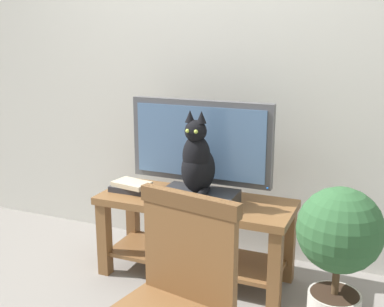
# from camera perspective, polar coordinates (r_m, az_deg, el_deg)

# --- Properties ---
(back_wall) EXTENTS (7.00, 0.12, 2.80)m
(back_wall) POSITION_cam_1_polar(r_m,az_deg,el_deg) (3.19, 3.92, 12.85)
(back_wall) COLOR beige
(back_wall) RESTS_ON ground
(tv_stand) EXTENTS (1.17, 0.46, 0.51)m
(tv_stand) POSITION_cam_1_polar(r_m,az_deg,el_deg) (2.92, 0.39, -8.36)
(tv_stand) COLOR brown
(tv_stand) RESTS_ON ground
(tv) EXTENTS (0.88, 0.20, 0.58)m
(tv) POSITION_cam_1_polar(r_m,az_deg,el_deg) (2.85, 1.03, 0.88)
(tv) COLOR #4C4C51
(tv) RESTS_ON tv_stand
(media_box) EXTENTS (0.43, 0.28, 0.08)m
(media_box) POSITION_cam_1_polar(r_m,az_deg,el_deg) (2.75, 0.73, -5.38)
(media_box) COLOR #2D2D30
(media_box) RESTS_ON tv_stand
(cat) EXTENTS (0.19, 0.28, 0.48)m
(cat) POSITION_cam_1_polar(r_m,az_deg,el_deg) (2.67, 0.66, -0.95)
(cat) COLOR black
(cat) RESTS_ON media_box
(wooden_chair) EXTENTS (0.50, 0.50, 0.89)m
(wooden_chair) POSITION_cam_1_polar(r_m,az_deg,el_deg) (1.86, -2.35, -16.74)
(wooden_chair) COLOR brown
(wooden_chair) RESTS_ON ground
(book_stack) EXTENTS (0.26, 0.18, 0.06)m
(book_stack) POSITION_cam_1_polar(r_m,az_deg,el_deg) (3.01, -7.38, -3.91)
(book_stack) COLOR #2D2D33
(book_stack) RESTS_ON tv_stand
(potted_plant) EXTENTS (0.42, 0.42, 0.76)m
(potted_plant) POSITION_cam_1_polar(r_m,az_deg,el_deg) (2.48, 17.11, -10.31)
(potted_plant) COLOR beige
(potted_plant) RESTS_ON ground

